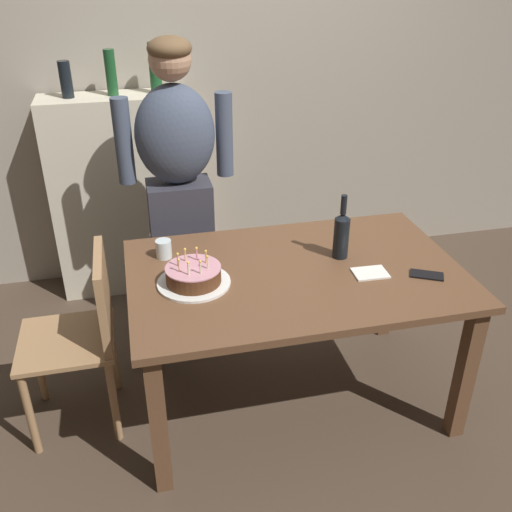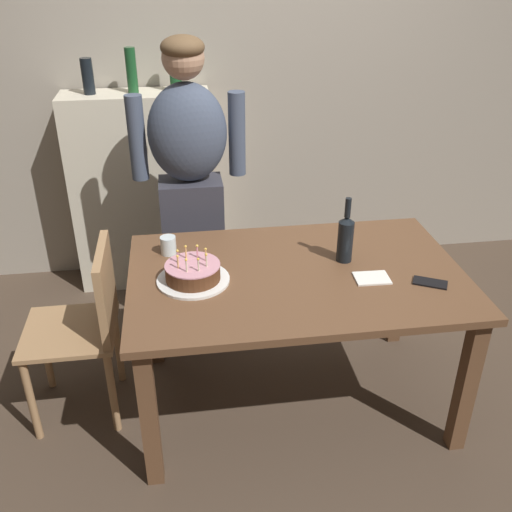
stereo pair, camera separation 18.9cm
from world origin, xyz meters
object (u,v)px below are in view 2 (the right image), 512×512
Objects in this scene: cell_phone at (430,283)px; napkin_stack at (372,278)px; birthday_cake at (193,273)px; water_glass_near at (168,245)px; wine_bottle at (345,237)px; person_man_bearded at (191,188)px; dining_chair at (88,319)px.

cell_phone is 0.95× the size of napkin_stack.
birthday_cake is 0.78m from napkin_stack.
birthday_cake is 0.29m from water_glass_near.
napkin_stack is at bearing -169.16° from cell_phone.
wine_bottle reaches higher than water_glass_near.
napkin_stack is 0.09× the size of person_man_bearded.
cell_phone is (0.31, -0.26, -0.11)m from wine_bottle.
cell_phone is at bearing -21.40° from water_glass_near.
dining_chair is at bearing -155.78° from water_glass_near.
person_man_bearded is (0.13, 0.48, 0.09)m from water_glass_near.
dining_chair is (-1.51, 0.26, -0.23)m from cell_phone.
cell_phone is at bearing 80.03° from dining_chair.
water_glass_near reaches higher than napkin_stack.
wine_bottle is (0.81, -0.18, 0.08)m from water_glass_near.
napkin_stack is (-0.24, 0.07, 0.00)m from cell_phone.
dining_chair reaches higher than water_glass_near.
dining_chair is at bearing 168.59° from birthday_cake.
cell_phone is at bearing -39.24° from wine_bottle.
birthday_cake is 0.76m from person_man_bearded.
birthday_cake is at bearing 173.18° from napkin_stack.
person_man_bearded reaches higher than cell_phone.
wine_bottle is at bearing 112.44° from napkin_stack.
napkin_stack is 0.17× the size of dining_chair.
person_man_bearded is 0.91m from dining_chair.
water_glass_near is 1.20m from cell_phone.
napkin_stack is 1.30m from dining_chair.
person_man_bearded reaches higher than birthday_cake.
birthday_cake is at bearing -69.28° from water_glass_near.
water_glass_near is 0.28× the size of wine_bottle.
cell_phone is 1.36m from person_man_bearded.
water_glass_near is at bearing -173.54° from cell_phone.
person_man_bearded reaches higher than napkin_stack.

